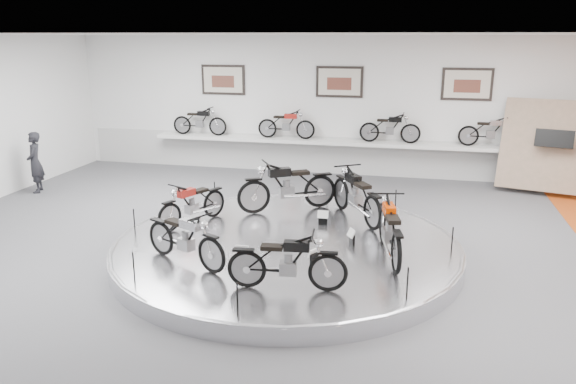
% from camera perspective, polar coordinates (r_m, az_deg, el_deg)
% --- Properties ---
extents(floor, '(16.00, 16.00, 0.00)m').
position_cam_1_polar(floor, '(10.29, -0.54, -7.17)').
color(floor, '#4C4C4E').
rests_on(floor, ground).
extents(ceiling, '(16.00, 16.00, 0.00)m').
position_cam_1_polar(ceiling, '(9.48, -0.61, 15.71)').
color(ceiling, white).
rests_on(ceiling, wall_back).
extents(wall_back, '(16.00, 0.00, 16.00)m').
position_cam_1_polar(wall_back, '(16.49, 5.20, 8.66)').
color(wall_back, white).
rests_on(wall_back, floor).
extents(dado_band, '(15.68, 0.04, 1.10)m').
position_cam_1_polar(dado_band, '(16.71, 5.07, 3.71)').
color(dado_band, '#BCBCBA').
rests_on(dado_band, floor).
extents(display_platform, '(6.40, 6.40, 0.30)m').
position_cam_1_polar(display_platform, '(10.50, -0.16, -5.79)').
color(display_platform, silver).
rests_on(display_platform, floor).
extents(platform_rim, '(6.40, 6.40, 0.10)m').
position_cam_1_polar(platform_rim, '(10.46, -0.16, -5.18)').
color(platform_rim, '#B2B2BA').
rests_on(platform_rim, display_platform).
extents(shelf, '(11.00, 0.55, 0.10)m').
position_cam_1_polar(shelf, '(16.35, 4.97, 5.06)').
color(shelf, silver).
rests_on(shelf, wall_back).
extents(poster_left, '(1.35, 0.06, 0.88)m').
position_cam_1_polar(poster_left, '(17.21, -6.61, 11.26)').
color(poster_left, beige).
rests_on(poster_left, wall_back).
extents(poster_center, '(1.35, 0.06, 0.88)m').
position_cam_1_polar(poster_center, '(16.38, 5.24, 11.08)').
color(poster_center, beige).
rests_on(poster_center, wall_back).
extents(poster_right, '(1.35, 0.06, 0.88)m').
position_cam_1_polar(poster_right, '(16.28, 17.74, 10.39)').
color(poster_right, beige).
rests_on(poster_right, wall_back).
extents(display_panel, '(2.56, 1.52, 2.30)m').
position_cam_1_polar(display_panel, '(15.92, 25.08, 4.27)').
color(display_panel, '#A1806A').
rests_on(display_panel, floor).
extents(shelf_bike_a, '(1.22, 0.43, 0.73)m').
position_cam_1_polar(shelf_bike_a, '(17.36, -8.96, 6.94)').
color(shelf_bike_a, black).
rests_on(shelf_bike_a, shelf).
extents(shelf_bike_b, '(1.22, 0.43, 0.73)m').
position_cam_1_polar(shelf_bike_b, '(16.55, -0.18, 6.71)').
color(shelf_bike_b, maroon).
rests_on(shelf_bike_b, shelf).
extents(shelf_bike_c, '(1.22, 0.43, 0.73)m').
position_cam_1_polar(shelf_bike_c, '(16.14, 10.31, 6.23)').
color(shelf_bike_c, black).
rests_on(shelf_bike_c, shelf).
extents(shelf_bike_d, '(1.22, 0.43, 0.73)m').
position_cam_1_polar(shelf_bike_d, '(16.24, 19.90, 5.61)').
color(shelf_bike_d, '#B0B1B5').
rests_on(shelf_bike_d, shelf).
extents(bike_a, '(1.52, 1.87, 1.06)m').
position_cam_1_polar(bike_a, '(11.62, 6.95, -0.23)').
color(bike_a, black).
rests_on(bike_a, display_platform).
extents(bike_b, '(1.97, 1.55, 1.11)m').
position_cam_1_polar(bike_b, '(12.10, -0.06, 0.65)').
color(bike_b, black).
rests_on(bike_b, display_platform).
extents(bike_c, '(1.12, 1.58, 0.88)m').
position_cam_1_polar(bike_c, '(11.40, -9.70, -1.13)').
color(bike_c, maroon).
rests_on(bike_c, display_platform).
extents(bike_d, '(1.65, 1.18, 0.92)m').
position_cam_1_polar(bike_d, '(9.46, -10.42, -4.57)').
color(bike_d, '#B0B1B5').
rests_on(bike_d, display_platform).
extents(bike_e, '(1.59, 0.71, 0.90)m').
position_cam_1_polar(bike_e, '(8.38, -0.10, -7.07)').
color(bike_e, black).
rests_on(bike_e, display_platform).
extents(bike_f, '(0.97, 1.84, 1.03)m').
position_cam_1_polar(bike_f, '(9.72, 10.31, -3.67)').
color(bike_f, '#CA3400').
rests_on(bike_f, display_platform).
extents(visitor, '(0.60, 0.69, 1.59)m').
position_cam_1_polar(visitor, '(16.03, -24.31, 2.76)').
color(visitor, black).
rests_on(visitor, floor).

